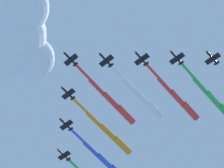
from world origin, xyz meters
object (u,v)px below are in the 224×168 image
Objects in this scene: jet_starboard_mid at (105,162)px; jet_port_mid at (178,98)px; jet_port_outer at (214,100)px; jet_port_inner at (142,98)px; jet_lead at (112,101)px; jet_starboard_inner at (109,133)px.

jet_port_mid is at bearing -172.54° from jet_starboard_mid.
jet_starboard_mid is 67.00m from jet_port_outer.
jet_lead is at bearing 41.19° from jet_port_inner.
jet_port_inner is 18.91m from jet_port_mid.
jet_port_inner is 0.91× the size of jet_starboard_mid.
jet_lead is 35.20m from jet_starboard_mid.
jet_lead is 34.21m from jet_port_mid.
jet_port_mid is (-10.73, -15.44, 2.02)m from jet_port_inner.
jet_port_outer reaches higher than jet_starboard_mid.
jet_starboard_mid is at bearing -32.59° from jet_lead.
jet_starboard_mid is at bearing -11.76° from jet_port_inner.
jet_starboard_inner is 1.05× the size of jet_port_mid.
jet_lead is 1.01× the size of jet_starboard_inner.
jet_lead is at bearing 147.41° from jet_starboard_mid.
jet_port_outer is at bearing -145.95° from jet_starboard_inner.
jet_lead is 15.81m from jet_port_inner.
jet_port_mid is at bearing -156.10° from jet_starboard_inner.
jet_starboard_mid is 0.99× the size of jet_port_outer.
jet_starboard_mid is (29.62, -18.94, -1.83)m from jet_lead.
jet_starboard_inner is (14.56, -9.33, -2.04)m from jet_lead.
jet_port_outer is (-47.89, -32.37, 2.83)m from jet_starboard_inner.
jet_port_outer is at bearing -128.64° from jet_lead.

